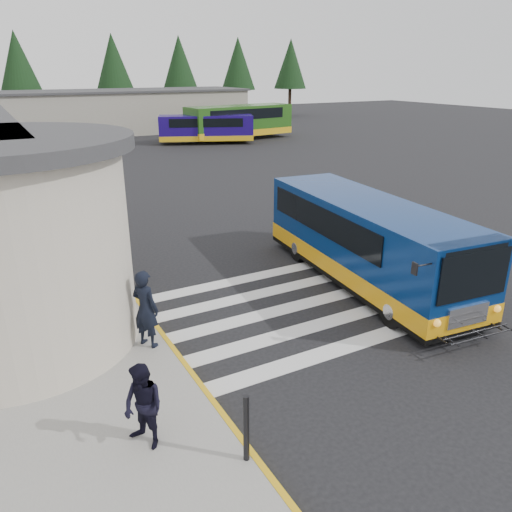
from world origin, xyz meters
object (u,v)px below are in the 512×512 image
transit_bus (366,244)px  pedestrian_a (145,309)px  far_bus_b (239,121)px  pedestrian_b (143,407)px  far_bus_a (206,128)px  bollard (246,428)px

transit_bus → pedestrian_a: bearing=-168.5°
transit_bus → far_bus_b: bearing=75.4°
pedestrian_b → far_bus_b: bearing=124.4°
pedestrian_b → far_bus_a: bearing=128.7°
transit_bus → far_bus_a: 31.37m
pedestrian_a → bollard: size_ratio=1.50×
bollard → far_bus_b: (18.59, 36.46, 0.93)m
transit_bus → far_bus_a: bearing=81.2°
bollard → far_bus_b: bearing=63.0°
pedestrian_a → far_bus_b: (18.89, 32.08, 0.62)m
bollard → far_bus_b: 40.93m
transit_bus → pedestrian_b: size_ratio=5.92×
far_bus_a → transit_bus: bearing=-172.2°
transit_bus → pedestrian_a: size_ratio=4.91×
transit_bus → far_bus_a: transit_bus is taller
far_bus_a → far_bus_b: size_ratio=0.80×
pedestrian_b → bollard: (1.35, -1.15, -0.15)m
pedestrian_b → far_bus_a: (16.14, 34.28, 0.43)m
transit_bus → far_bus_b: 33.50m
pedestrian_b → far_bus_a: 37.89m
pedestrian_b → bollard: bearing=23.4°
pedestrian_b → bollard: 1.78m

